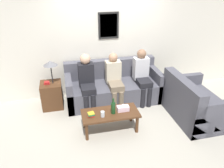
{
  "coord_description": "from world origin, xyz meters",
  "views": [
    {
      "loc": [
        -1.08,
        -3.97,
        2.75
      ],
      "look_at": [
        -0.16,
        -0.05,
        0.73
      ],
      "focal_mm": 35.0,
      "sensor_mm": 36.0,
      "label": 1
    }
  ],
  "objects_px": {
    "person_right": "(142,74)",
    "coffee_table": "(110,115)",
    "couch_side": "(194,104)",
    "person_middle": "(114,78)",
    "person_left": "(87,80)",
    "drinking_glass": "(103,114)",
    "wine_bottle": "(113,108)",
    "couch_main": "(113,87)"
  },
  "relations": [
    {
      "from": "person_right",
      "to": "coffee_table",
      "type": "bearing_deg",
      "value": -135.62
    },
    {
      "from": "couch_side",
      "to": "person_middle",
      "type": "relative_size",
      "value": 1.11
    },
    {
      "from": "person_left",
      "to": "drinking_glass",
      "type": "bearing_deg",
      "value": -82.15
    },
    {
      "from": "wine_bottle",
      "to": "person_left",
      "type": "distance_m",
      "value": 1.06
    },
    {
      "from": "couch_main",
      "to": "wine_bottle",
      "type": "height_order",
      "value": "couch_main"
    },
    {
      "from": "drinking_glass",
      "to": "person_left",
      "type": "height_order",
      "value": "person_left"
    },
    {
      "from": "couch_side",
      "to": "person_left",
      "type": "bearing_deg",
      "value": 65.86
    },
    {
      "from": "person_right",
      "to": "drinking_glass",
      "type": "bearing_deg",
      "value": -137.3
    },
    {
      "from": "couch_side",
      "to": "drinking_glass",
      "type": "bearing_deg",
      "value": 93.02
    },
    {
      "from": "drinking_glass",
      "to": "person_right",
      "type": "distance_m",
      "value": 1.57
    },
    {
      "from": "drinking_glass",
      "to": "person_right",
      "type": "height_order",
      "value": "person_right"
    },
    {
      "from": "person_left",
      "to": "person_right",
      "type": "distance_m",
      "value": 1.29
    },
    {
      "from": "couch_side",
      "to": "coffee_table",
      "type": "xyz_separation_m",
      "value": [
        -1.79,
        -0.01,
        0.02
      ]
    },
    {
      "from": "couch_side",
      "to": "wine_bottle",
      "type": "distance_m",
      "value": 1.75
    },
    {
      "from": "wine_bottle",
      "to": "person_left",
      "type": "height_order",
      "value": "person_left"
    },
    {
      "from": "couch_side",
      "to": "coffee_table",
      "type": "relative_size",
      "value": 1.23
    },
    {
      "from": "person_left",
      "to": "person_middle",
      "type": "xyz_separation_m",
      "value": [
        0.62,
        0.0,
        -0.03
      ]
    },
    {
      "from": "person_middle",
      "to": "coffee_table",
      "type": "bearing_deg",
      "value": -108.24
    },
    {
      "from": "coffee_table",
      "to": "drinking_glass",
      "type": "relative_size",
      "value": 9.95
    },
    {
      "from": "wine_bottle",
      "to": "drinking_glass",
      "type": "bearing_deg",
      "value": -164.42
    },
    {
      "from": "wine_bottle",
      "to": "drinking_glass",
      "type": "height_order",
      "value": "wine_bottle"
    },
    {
      "from": "couch_side",
      "to": "couch_main",
      "type": "bearing_deg",
      "value": 52.31
    },
    {
      "from": "couch_main",
      "to": "person_right",
      "type": "bearing_deg",
      "value": -15.34
    },
    {
      "from": "coffee_table",
      "to": "wine_bottle",
      "type": "height_order",
      "value": "wine_bottle"
    },
    {
      "from": "person_right",
      "to": "wine_bottle",
      "type": "bearing_deg",
      "value": -133.0
    },
    {
      "from": "couch_side",
      "to": "person_right",
      "type": "height_order",
      "value": "person_right"
    },
    {
      "from": "wine_bottle",
      "to": "person_middle",
      "type": "height_order",
      "value": "person_middle"
    },
    {
      "from": "coffee_table",
      "to": "person_middle",
      "type": "relative_size",
      "value": 0.9
    },
    {
      "from": "couch_main",
      "to": "person_right",
      "type": "xyz_separation_m",
      "value": [
        0.65,
        -0.18,
        0.36
      ]
    },
    {
      "from": "couch_main",
      "to": "couch_side",
      "type": "height_order",
      "value": "same"
    },
    {
      "from": "wine_bottle",
      "to": "drinking_glass",
      "type": "xyz_separation_m",
      "value": [
        -0.22,
        -0.06,
        -0.07
      ]
    },
    {
      "from": "person_middle",
      "to": "wine_bottle",
      "type": "bearing_deg",
      "value": -104.86
    },
    {
      "from": "couch_main",
      "to": "coffee_table",
      "type": "height_order",
      "value": "couch_main"
    },
    {
      "from": "couch_side",
      "to": "drinking_glass",
      "type": "xyz_separation_m",
      "value": [
        -1.95,
        -0.1,
        0.13
      ]
    },
    {
      "from": "couch_main",
      "to": "person_right",
      "type": "distance_m",
      "value": 0.77
    },
    {
      "from": "person_left",
      "to": "couch_side",
      "type": "bearing_deg",
      "value": -24.14
    },
    {
      "from": "wine_bottle",
      "to": "person_middle",
      "type": "relative_size",
      "value": 0.26
    },
    {
      "from": "couch_main",
      "to": "person_right",
      "type": "relative_size",
      "value": 1.78
    },
    {
      "from": "couch_side",
      "to": "person_right",
      "type": "relative_size",
      "value": 1.08
    },
    {
      "from": "drinking_glass",
      "to": "coffee_table",
      "type": "bearing_deg",
      "value": 30.56
    },
    {
      "from": "wine_bottle",
      "to": "person_middle",
      "type": "xyz_separation_m",
      "value": [
        0.26,
        0.98,
        0.14
      ]
    },
    {
      "from": "wine_bottle",
      "to": "person_right",
      "type": "xyz_separation_m",
      "value": [
        0.93,
        0.99,
        0.16
      ]
    }
  ]
}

